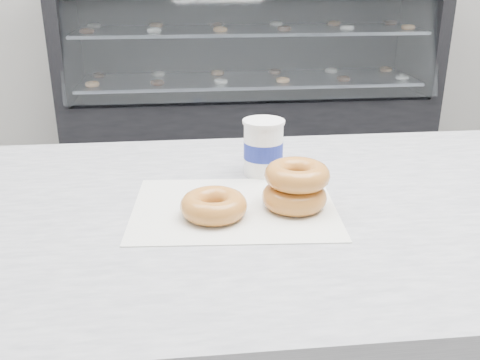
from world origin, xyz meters
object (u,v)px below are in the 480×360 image
Objects in this scene: display_case at (248,93)px; coffee_cup at (263,147)px; donut_single at (214,205)px; donut_stack at (296,186)px.

display_case reaches higher than coffee_cup.
display_case is at bearing 81.67° from donut_single.
donut_single is at bearing -97.96° from coffee_cup.
donut_single is 0.22m from coffee_cup.
donut_stack is (0.14, 0.02, 0.02)m from donut_single.
donut_stack is at bearing -57.61° from coffee_cup.
donut_single is 1.01× the size of coffee_cup.
display_case reaches higher than donut_stack.
display_case is 22.12× the size of coffee_cup.
donut_stack is (-0.27, -2.75, 0.45)m from display_case.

